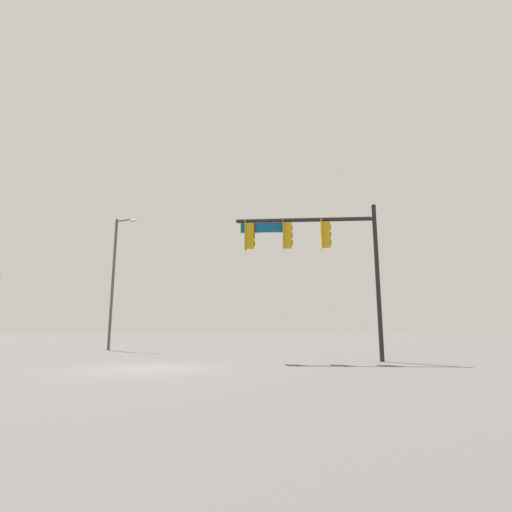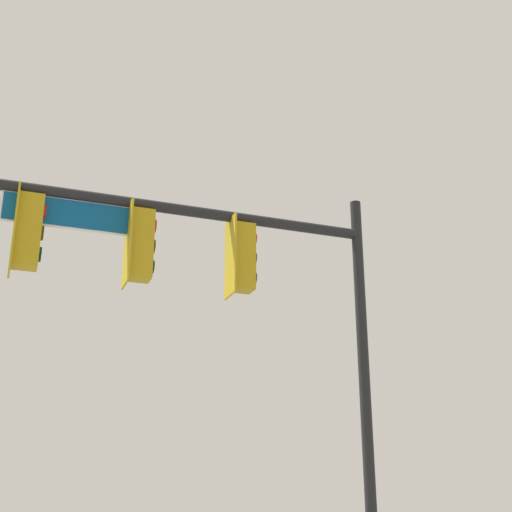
# 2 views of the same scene
# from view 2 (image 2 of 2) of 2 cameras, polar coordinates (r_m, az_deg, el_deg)

# --- Properties ---
(signal_pole_near) EXTENTS (5.93, 1.34, 6.52)m
(signal_pole_near) POSITION_cam_2_polar(r_m,az_deg,el_deg) (10.99, -4.52, -1.24)
(signal_pole_near) COLOR black
(signal_pole_near) RESTS_ON ground_plane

